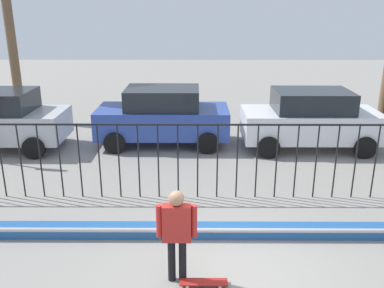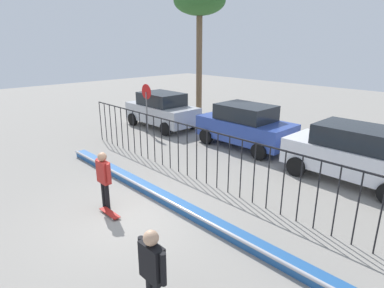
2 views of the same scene
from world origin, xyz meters
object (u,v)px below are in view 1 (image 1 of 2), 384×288
Objects in this scene: skateboarder at (177,228)px; skateboard at (204,282)px; parked_car_white at (310,119)px; parked_car_blue at (163,116)px.

skateboard is at bearing 7.96° from skateboarder.
parked_car_blue is at bearing 176.07° from parked_car_white.
parked_car_white reaches higher than skateboarder.
skateboarder is 7.36m from parked_car_blue.
parked_car_white is (4.01, 6.92, -0.02)m from skateboarder.
parked_car_blue reaches higher than skateboarder.
skateboard is 7.62m from parked_car_blue.
parked_car_blue is (-1.20, 7.47, 0.91)m from skateboard.
parked_car_blue is 4.78m from parked_car_white.
parked_car_white reaches higher than skateboard.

